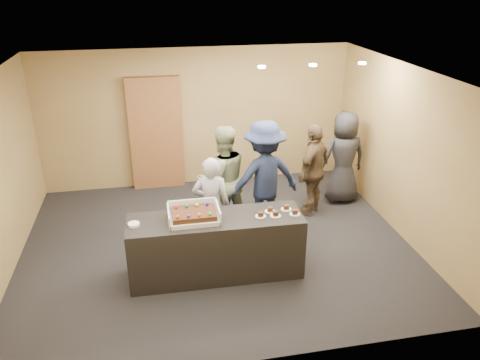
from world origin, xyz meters
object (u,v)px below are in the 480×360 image
(serving_counter, at_px, (216,246))
(person_navy_man, at_px, (264,177))
(person_server_grey, at_px, (211,205))
(cake_box, at_px, (194,216))
(person_dark_suit, at_px, (343,158))
(person_sage_man, at_px, (223,179))
(sheet_cake, at_px, (194,214))
(plate_stack, at_px, (134,224))
(person_brown_extra, at_px, (314,170))
(storage_cabinet, at_px, (156,134))

(serving_counter, bearing_deg, person_navy_man, 50.65)
(serving_counter, distance_m, person_server_grey, 0.72)
(person_navy_man, bearing_deg, cake_box, 31.53)
(person_dark_suit, bearing_deg, person_sage_man, 11.38)
(cake_box, height_order, sheet_cake, cake_box)
(person_navy_man, bearing_deg, person_server_grey, 17.68)
(sheet_cake, bearing_deg, person_dark_suit, 32.85)
(sheet_cake, distance_m, plate_stack, 0.80)
(cake_box, xyz_separation_m, plate_stack, (-0.80, -0.02, -0.03))
(person_dark_suit, bearing_deg, person_brown_extra, 24.40)
(serving_counter, relative_size, person_sage_man, 1.34)
(cake_box, height_order, person_server_grey, person_server_grey)
(sheet_cake, distance_m, person_navy_man, 1.68)
(storage_cabinet, relative_size, plate_stack, 14.45)
(storage_cabinet, bearing_deg, serving_counter, -77.92)
(sheet_cake, height_order, person_server_grey, person_server_grey)
(cake_box, distance_m, plate_stack, 0.80)
(plate_stack, relative_size, person_server_grey, 0.10)
(cake_box, bearing_deg, person_server_grey, 62.26)
(person_server_grey, relative_size, person_navy_man, 0.82)
(person_navy_man, bearing_deg, person_brown_extra, -167.17)
(person_brown_extra, distance_m, person_dark_suit, 0.79)
(cake_box, bearing_deg, person_sage_man, 64.52)
(storage_cabinet, relative_size, person_brown_extra, 1.34)
(person_dark_suit, bearing_deg, plate_stack, 23.71)
(plate_stack, bearing_deg, person_brown_extra, 26.76)
(person_server_grey, height_order, person_navy_man, person_navy_man)
(sheet_cake, height_order, person_navy_man, person_navy_man)
(storage_cabinet, height_order, person_brown_extra, storage_cabinet)
(storage_cabinet, height_order, plate_stack, storage_cabinet)
(plate_stack, distance_m, person_brown_extra, 3.40)
(storage_cabinet, distance_m, person_brown_extra, 3.12)
(sheet_cake, bearing_deg, storage_cabinet, 96.98)
(storage_cabinet, distance_m, person_sage_man, 2.15)
(plate_stack, bearing_deg, serving_counter, -0.04)
(cake_box, distance_m, sheet_cake, 0.06)
(storage_cabinet, xyz_separation_m, person_dark_suit, (3.32, -1.29, -0.25))
(plate_stack, distance_m, person_dark_suit, 4.18)
(storage_cabinet, height_order, person_sage_man, storage_cabinet)
(person_server_grey, xyz_separation_m, person_dark_suit, (2.61, 1.25, 0.09))
(serving_counter, xyz_separation_m, person_server_grey, (0.03, 0.64, 0.32))
(person_server_grey, bearing_deg, serving_counter, 98.38)
(person_server_grey, height_order, person_dark_suit, person_dark_suit)
(cake_box, bearing_deg, storage_cabinet, 97.04)
(serving_counter, height_order, person_server_grey, person_server_grey)
(person_server_grey, height_order, person_brown_extra, person_brown_extra)
(plate_stack, bearing_deg, person_server_grey, 29.75)
(person_navy_man, bearing_deg, plate_stack, 18.98)
(serving_counter, xyz_separation_m, storage_cabinet, (-0.68, 3.19, 0.65))
(serving_counter, bearing_deg, person_server_grey, 88.30)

